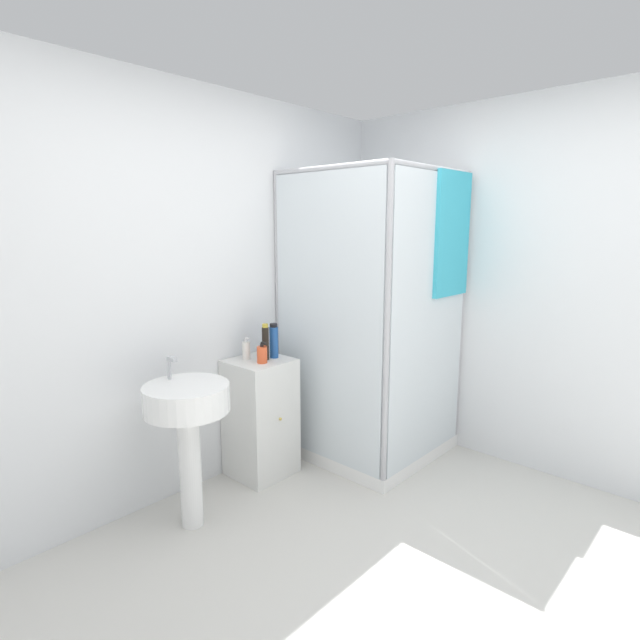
# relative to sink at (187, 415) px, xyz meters

# --- Properties ---
(ground_plane) EXTENTS (12.00, 12.00, 0.00)m
(ground_plane) POSITION_rel_sink_xyz_m (0.30, -1.31, -0.65)
(ground_plane) COLOR beige
(wall_back) EXTENTS (6.40, 0.06, 2.50)m
(wall_back) POSITION_rel_sink_xyz_m (0.30, 0.39, 0.60)
(wall_back) COLOR silver
(wall_back) RESTS_ON ground_plane
(wall_right) EXTENTS (0.06, 6.40, 2.50)m
(wall_right) POSITION_rel_sink_xyz_m (2.00, -1.31, 0.60)
(wall_right) COLOR silver
(wall_right) RESTS_ON ground_plane
(shower_enclosure) EXTENTS (0.98, 1.01, 2.04)m
(shower_enclosure) POSITION_rel_sink_xyz_m (1.43, -0.23, -0.10)
(shower_enclosure) COLOR white
(shower_enclosure) RESTS_ON ground_plane
(vanity_cabinet) EXTENTS (0.39, 0.39, 0.80)m
(vanity_cabinet) POSITION_rel_sink_xyz_m (0.67, 0.17, -0.25)
(vanity_cabinet) COLOR silver
(vanity_cabinet) RESTS_ON ground_plane
(sink) EXTENTS (0.46, 0.46, 0.96)m
(sink) POSITION_rel_sink_xyz_m (0.00, 0.00, 0.00)
(sink) COLOR white
(sink) RESTS_ON ground_plane
(soap_dispenser) EXTENTS (0.07, 0.07, 0.14)m
(soap_dispenser) POSITION_rel_sink_xyz_m (0.63, 0.10, 0.20)
(soap_dispenser) COLOR #E5562D
(soap_dispenser) RESTS_ON vanity_cabinet
(shampoo_bottle_tall_black) EXTENTS (0.04, 0.04, 0.24)m
(shampoo_bottle_tall_black) POSITION_rel_sink_xyz_m (0.70, 0.14, 0.26)
(shampoo_bottle_tall_black) COLOR black
(shampoo_bottle_tall_black) RESTS_ON vanity_cabinet
(shampoo_bottle_blue) EXTENTS (0.06, 0.06, 0.23)m
(shampoo_bottle_blue) POSITION_rel_sink_xyz_m (0.77, 0.14, 0.26)
(shampoo_bottle_blue) COLOR #1E4C93
(shampoo_bottle_blue) RESTS_ON vanity_cabinet
(lotion_bottle_white) EXTENTS (0.05, 0.05, 0.15)m
(lotion_bottle_white) POSITION_rel_sink_xyz_m (0.62, 0.25, 0.21)
(lotion_bottle_white) COLOR white
(lotion_bottle_white) RESTS_ON vanity_cabinet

